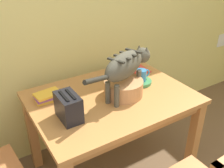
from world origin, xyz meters
TOP-DOWN VIEW (x-y plane):
  - wall_rear at (-0.00, 1.96)m, footprint 5.36×0.11m
  - dining_table at (-0.07, 1.38)m, footprint 1.17×0.85m
  - cat at (0.03, 1.34)m, footprint 0.68×0.32m
  - saucer_bowl at (0.23, 1.42)m, footprint 0.17×0.17m
  - coffee_mug at (0.23, 1.42)m, footprint 0.12×0.08m
  - magazine at (0.31, 1.63)m, footprint 0.26×0.21m
  - book_stack at (-0.49, 1.57)m, footprint 0.19×0.14m
  - wicker_basket at (0.01, 1.34)m, footprint 0.29×0.29m
  - toaster at (-0.45, 1.28)m, footprint 0.12×0.20m

SIDE VIEW (x-z plane):
  - dining_table at x=-0.07m, z-range 0.27..1.01m
  - magazine at x=0.31m, z-range 0.73..0.74m
  - saucer_bowl at x=0.23m, z-range 0.73..0.76m
  - book_stack at x=-0.49m, z-range 0.73..0.79m
  - wicker_basket at x=0.01m, z-range 0.73..0.85m
  - coffee_mug at x=0.23m, z-range 0.76..0.85m
  - toaster at x=-0.45m, z-range 0.73..0.91m
  - cat at x=0.03m, z-range 0.80..1.14m
  - wall_rear at x=0.00m, z-range 0.00..2.50m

